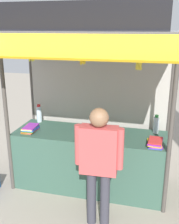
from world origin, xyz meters
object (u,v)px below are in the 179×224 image
(water_bottle_right, at_px, (104,125))
(water_bottle_left, at_px, (39,114))
(banana_bunch_inner_left, at_px, (31,56))
(banana_bunch_rightmost, at_px, (115,55))
(banana_bunch_inner_right, at_px, (139,63))
(magazine_stack_center, at_px, (30,129))
(banana_bunch_leftmost, at_px, (82,58))
(magazine_stack_front_left, at_px, (88,132))
(vendor_person, at_px, (99,158))
(water_bottle_far_left, at_px, (156,125))
(magazine_stack_back_right, at_px, (155,143))

(water_bottle_right, bearing_deg, water_bottle_left, 171.94)
(water_bottle_right, distance_m, banana_bunch_inner_left, 1.56)
(banana_bunch_rightmost, relative_size, banana_bunch_inner_right, 0.68)
(magazine_stack_center, xyz_separation_m, banana_bunch_leftmost, (0.97, -0.34, 1.18))
(water_bottle_right, height_order, magazine_stack_center, water_bottle_right)
(magazine_stack_front_left, relative_size, banana_bunch_leftmost, 0.96)
(vendor_person, bearing_deg, banana_bunch_leftmost, 127.31)
(water_bottle_far_left, bearing_deg, water_bottle_right, -170.31)
(water_bottle_left, distance_m, banana_bunch_rightmost, 1.98)
(water_bottle_left, relative_size, vendor_person, 0.19)
(water_bottle_far_left, distance_m, vendor_person, 1.32)
(magazine_stack_back_right, bearing_deg, banana_bunch_inner_left, -170.28)
(magazine_stack_front_left, bearing_deg, water_bottle_right, 38.32)
(banana_bunch_rightmost, relative_size, banana_bunch_inner_left, 0.84)
(magazine_stack_front_left, height_order, banana_bunch_rightmost, banana_bunch_rightmost)
(water_bottle_right, bearing_deg, banana_bunch_inner_left, -144.18)
(water_bottle_right, distance_m, banana_bunch_leftmost, 1.29)
(magazine_stack_front_left, bearing_deg, water_bottle_far_left, 17.03)
(water_bottle_right, relative_size, banana_bunch_rightmost, 1.08)
(banana_bunch_rightmost, distance_m, banana_bunch_inner_right, 0.31)
(water_bottle_far_left, distance_m, banana_bunch_inner_left, 2.15)
(water_bottle_far_left, xyz_separation_m, magazine_stack_front_left, (-1.03, -0.31, -0.11))
(water_bottle_far_left, relative_size, banana_bunch_leftmost, 1.07)
(water_bottle_far_left, distance_m, banana_bunch_leftmost, 1.65)
(banana_bunch_inner_left, bearing_deg, magazine_stack_center, 127.87)
(water_bottle_far_left, xyz_separation_m, banana_bunch_rightmost, (-0.56, -0.77, 1.12))
(magazine_stack_center, xyz_separation_m, magazine_stack_back_right, (1.95, -0.05, -0.00))
(banana_bunch_rightmost, bearing_deg, water_bottle_far_left, 53.85)
(water_bottle_right, relative_size, banana_bunch_inner_right, 0.73)
(banana_bunch_leftmost, distance_m, vendor_person, 1.27)
(banana_bunch_rightmost, distance_m, vendor_person, 1.28)
(water_bottle_right, height_order, magazine_stack_back_right, water_bottle_right)
(water_bottle_left, relative_size, banana_bunch_leftmost, 1.13)
(water_bottle_left, bearing_deg, water_bottle_right, -8.06)
(magazine_stack_center, bearing_deg, water_bottle_far_left, 12.40)
(water_bottle_far_left, xyz_separation_m, magazine_stack_center, (-1.94, -0.43, -0.09))
(water_bottle_right, bearing_deg, magazine_stack_center, -165.73)
(banana_bunch_leftmost, height_order, banana_bunch_inner_right, same)
(water_bottle_right, xyz_separation_m, magazine_stack_back_right, (0.80, -0.34, -0.07))
(banana_bunch_rightmost, xyz_separation_m, banana_bunch_inner_left, (-1.12, -0.00, -0.03))
(magazine_stack_back_right, bearing_deg, banana_bunch_rightmost, -153.09)
(water_bottle_far_left, xyz_separation_m, banana_bunch_inner_right, (-0.26, -0.77, 1.04))
(banana_bunch_rightmost, bearing_deg, water_bottle_right, 110.91)
(magazine_stack_center, distance_m, vendor_person, 1.46)
(magazine_stack_front_left, height_order, banana_bunch_leftmost, banana_bunch_leftmost)
(water_bottle_right, relative_size, magazine_stack_front_left, 0.88)
(water_bottle_left, height_order, banana_bunch_inner_right, banana_bunch_inner_right)
(banana_bunch_inner_right, bearing_deg, banana_bunch_inner_left, -179.92)
(magazine_stack_center, bearing_deg, water_bottle_left, 96.18)
(water_bottle_right, xyz_separation_m, banana_bunch_rightmost, (0.24, -0.63, 1.15))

